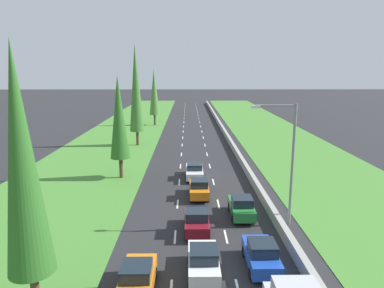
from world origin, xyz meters
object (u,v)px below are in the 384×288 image
object	(u,v)px
maroon_hatchback_centre_lane	(197,221)
white_sedan_centre_lane	(195,171)
white_hatchback_centre_lane	(203,261)
orange_hatchback_centre_lane	(199,188)
poplar_tree_nearest	(22,163)
poplar_tree_second	(119,118)
poplar_tree_third	(136,89)
blue_hatchback_right_lane	(261,255)
green_hatchback_right_lane	(241,207)
poplar_tree_fourth	(154,92)
street_light_mast	(288,156)
orange_hatchback_left_lane	(137,278)

from	to	relation	value
maroon_hatchback_centre_lane	white_sedan_centre_lane	distance (m)	12.59
white_hatchback_centre_lane	orange_hatchback_centre_lane	distance (m)	12.22
orange_hatchback_centre_lane	poplar_tree_nearest	bearing A→B (deg)	-118.04
poplar_tree_second	poplar_tree_third	distance (m)	16.64
white_hatchback_centre_lane	poplar_tree_nearest	size ratio (longest dim) A/B	0.31
blue_hatchback_right_lane	white_hatchback_centre_lane	xyz separation A→B (m)	(-3.36, -0.66, 0.00)
poplar_tree_nearest	poplar_tree_second	world-z (taller)	poplar_tree_nearest
blue_hatchback_right_lane	maroon_hatchback_centre_lane	bearing A→B (deg)	127.56
maroon_hatchback_centre_lane	white_sedan_centre_lane	bearing A→B (deg)	89.64
green_hatchback_right_lane	poplar_tree_third	world-z (taller)	poplar_tree_third
maroon_hatchback_centre_lane	poplar_tree_fourth	xyz separation A→B (m)	(-7.51, 49.09, 5.98)
maroon_hatchback_centre_lane	street_light_mast	size ratio (longest dim) A/B	0.43
orange_hatchback_left_lane	street_light_mast	distance (m)	13.36
white_hatchback_centre_lane	street_light_mast	xyz separation A→B (m)	(6.30, 6.42, 4.40)
orange_hatchback_left_lane	poplar_tree_nearest	distance (m)	8.05
white_hatchback_centre_lane	maroon_hatchback_centre_lane	size ratio (longest dim) A/B	1.00
white_sedan_centre_lane	street_light_mast	bearing A→B (deg)	-60.71
orange_hatchback_centre_lane	poplar_tree_fourth	bearing A→B (deg)	100.58
poplar_tree_fourth	poplar_tree_second	bearing A→B (deg)	-90.32
orange_hatchback_left_lane	white_hatchback_centre_lane	size ratio (longest dim) A/B	1.00
poplar_tree_second	poplar_tree_third	world-z (taller)	poplar_tree_third
white_sedan_centre_lane	poplar_tree_second	bearing A→B (deg)	178.82
green_hatchback_right_lane	white_hatchback_centre_lane	xyz separation A→B (m)	(-3.30, -7.81, 0.00)
green_hatchback_right_lane	poplar_tree_second	xyz separation A→B (m)	(-11.25, 10.27, 5.60)
white_hatchback_centre_lane	poplar_tree_nearest	bearing A→B (deg)	-159.22
maroon_hatchback_centre_lane	poplar_tree_second	size ratio (longest dim) A/B	0.36
poplar_tree_third	street_light_mast	bearing A→B (deg)	-62.22
green_hatchback_right_lane	maroon_hatchback_centre_lane	size ratio (longest dim) A/B	1.00
poplar_tree_fourth	street_light_mast	size ratio (longest dim) A/B	1.28
blue_hatchback_right_lane	green_hatchback_right_lane	xyz separation A→B (m)	(-0.06, 7.15, 0.00)
orange_hatchback_centre_lane	orange_hatchback_left_lane	bearing A→B (deg)	-104.58
poplar_tree_nearest	poplar_tree_second	size ratio (longest dim) A/B	1.17
green_hatchback_right_lane	blue_hatchback_right_lane	bearing A→B (deg)	-89.54
blue_hatchback_right_lane	orange_hatchback_centre_lane	world-z (taller)	same
white_sedan_centre_lane	poplar_tree_nearest	distance (m)	23.30
maroon_hatchback_centre_lane	white_sedan_centre_lane	size ratio (longest dim) A/B	0.87
white_sedan_centre_lane	orange_hatchback_centre_lane	bearing A→B (deg)	-87.02
white_hatchback_centre_lane	poplar_tree_third	xyz separation A→B (m)	(-8.53, 34.58, 7.71)
white_sedan_centre_lane	poplar_tree_second	distance (m)	9.61
blue_hatchback_right_lane	green_hatchback_right_lane	world-z (taller)	same
maroon_hatchback_centre_lane	street_light_mast	world-z (taller)	street_light_mast
orange_hatchback_left_lane	orange_hatchback_centre_lane	distance (m)	14.27
poplar_tree_fourth	white_hatchback_centre_lane	bearing A→B (deg)	-81.91
white_hatchback_centre_lane	maroon_hatchback_centre_lane	world-z (taller)	same
poplar_tree_fourth	poplar_tree_third	bearing A→B (deg)	-92.29
green_hatchback_right_lane	street_light_mast	distance (m)	5.50
white_sedan_centre_lane	poplar_tree_third	bearing A→B (deg)	116.71
white_hatchback_centre_lane	orange_hatchback_centre_lane	world-z (taller)	same
white_hatchback_centre_lane	poplar_tree_second	world-z (taller)	poplar_tree_second
blue_hatchback_right_lane	white_sedan_centre_lane	size ratio (longest dim) A/B	0.87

